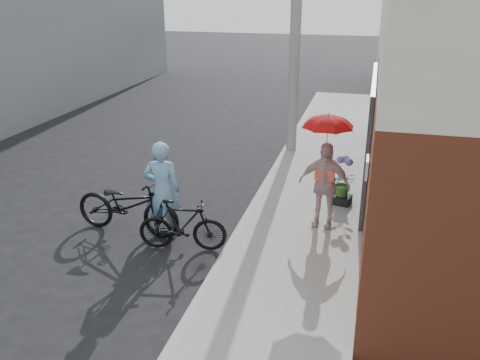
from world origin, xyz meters
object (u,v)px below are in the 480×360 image
at_px(officer, 162,190).
at_px(kimono_woman, 324,185).
at_px(bike_right, 182,225).
at_px(planter, 342,200).
at_px(utility_pole, 296,22).
at_px(bike_left, 127,205).

xyz_separation_m(officer, kimono_woman, (2.81, 0.97, 0.02)).
bearing_deg(officer, bike_right, 133.90).
relative_size(officer, planter, 5.46).
bearing_deg(planter, kimono_woman, -105.65).
relative_size(utility_pole, kimono_woman, 4.26).
relative_size(utility_pole, bike_left, 3.30).
distance_m(utility_pole, kimono_woman, 5.31).
distance_m(kimono_woman, planter, 1.35).
bearing_deg(kimono_woman, officer, -152.83).
bearing_deg(bike_right, kimono_woman, -68.53).
height_order(utility_pole, officer, utility_pole).
xyz_separation_m(bike_left, bike_right, (1.23, -0.36, -0.09)).
xyz_separation_m(utility_pole, bike_right, (-0.97, -5.82, -3.03)).
xyz_separation_m(bike_right, kimono_woman, (2.29, 1.36, 0.47)).
distance_m(officer, kimono_woman, 2.97).
bearing_deg(utility_pole, bike_left, -111.87).
bearing_deg(bike_left, bike_right, -101.92).
xyz_separation_m(bike_right, planter, (2.60, 2.45, -0.26)).
distance_m(bike_left, kimono_woman, 3.68).
xyz_separation_m(utility_pole, officer, (-1.48, -5.43, -2.58)).
height_order(utility_pole, planter, utility_pole).
xyz_separation_m(utility_pole, planter, (1.63, -3.37, -3.29)).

